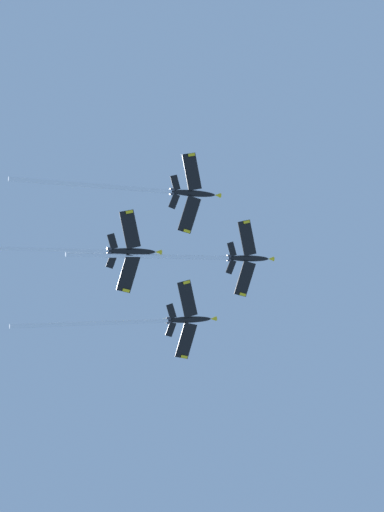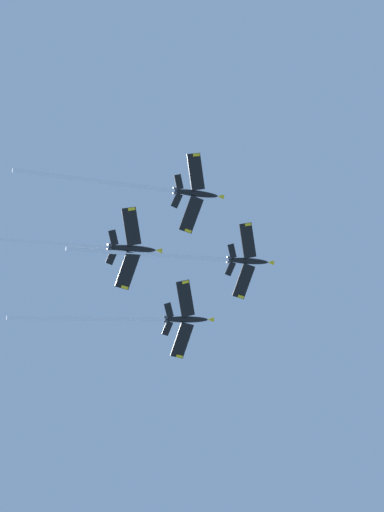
{
  "view_description": "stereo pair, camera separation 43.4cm",
  "coord_description": "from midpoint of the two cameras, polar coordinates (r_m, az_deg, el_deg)",
  "views": [
    {
      "loc": [
        5.17,
        14.14,
        1.8
      ],
      "look_at": [
        14.38,
        15.53,
        165.7
      ],
      "focal_mm": 46.34,
      "sensor_mm": 36.0,
      "label": 1
    },
    {
      "loc": [
        5.12,
        14.57,
        1.8
      ],
      "look_at": [
        14.38,
        15.53,
        165.7
      ],
      "focal_mm": 46.34,
      "sensor_mm": 36.0,
      "label": 2
    }
  ],
  "objects": [
    {
      "name": "jet_lead",
      "position": [
        165.18,
        0.78,
        -0.16
      ],
      "size": [
        19.76,
        50.17,
        23.7
      ],
      "color": "black"
    },
    {
      "name": "jet_slot",
      "position": [
        156.01,
        -7.64,
        0.8
      ],
      "size": [
        19.76,
        42.66,
        20.7
      ],
      "color": "black"
    },
    {
      "name": "jet_left_wing",
      "position": [
        161.69,
        -4.31,
        -5.45
      ],
      "size": [
        19.81,
        46.75,
        22.59
      ],
      "color": "black"
    },
    {
      "name": "jet_right_wing",
      "position": [
        159.06,
        -3.79,
        5.92
      ],
      "size": [
        19.7,
        47.17,
        22.42
      ],
      "color": "black"
    }
  ]
}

